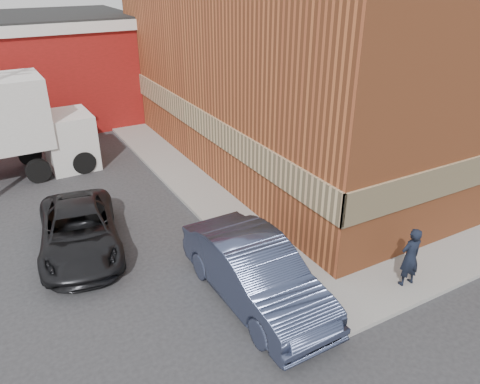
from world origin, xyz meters
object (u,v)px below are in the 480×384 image
man (410,257)px  sedan (256,273)px  brick_building (337,45)px  suv_a (79,231)px

man → sedan: 4.16m
brick_building → suv_a: bearing=-163.2°
brick_building → suv_a: (-12.75, -3.85, -4.00)m
man → suv_a: 9.59m
brick_building → man: brick_building is taller
man → suv_a: (-7.32, 6.19, -0.30)m
brick_building → sedan: brick_building is taller
man → sedan: (-3.86, 1.55, -0.12)m
suv_a → sedan: bearing=-44.0°
man → suv_a: bearing=-35.3°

